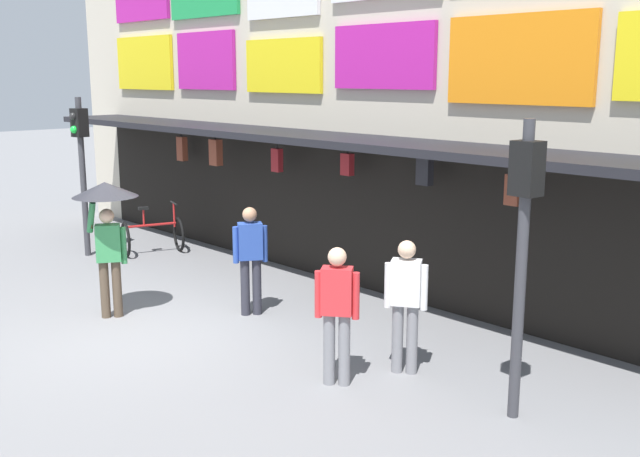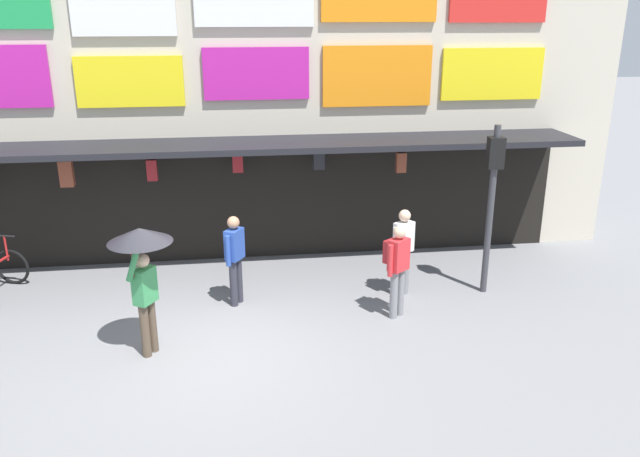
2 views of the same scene
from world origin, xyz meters
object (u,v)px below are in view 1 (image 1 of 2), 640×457
traffic_light_far (524,223)px  pedestrian_in_blue (337,305)px  bicycle_parked (153,235)px  pedestrian_in_red (406,299)px  traffic_light_near (81,151)px  pedestrian_with_umbrella (106,211)px  pedestrian_in_green (250,255)px

traffic_light_far → pedestrian_in_blue: size_ratio=1.90×
bicycle_parked → pedestrian_in_red: bearing=-7.3°
traffic_light_near → bicycle_parked: traffic_light_near is taller
pedestrian_in_blue → pedestrian_with_umbrella: 4.24m
traffic_light_near → pedestrian_in_blue: 8.19m
bicycle_parked → pedestrian_in_blue: size_ratio=0.78×
traffic_light_far → pedestrian_with_umbrella: 6.27m
bicycle_parked → pedestrian_in_blue: 7.50m
traffic_light_near → bicycle_parked: (0.81, 1.05, -1.75)m
traffic_light_far → pedestrian_in_blue: bearing=-157.7°
traffic_light_near → pedestrian_in_green: bearing=1.1°
traffic_light_far → pedestrian_in_green: (-4.69, 0.08, -1.19)m
bicycle_parked → pedestrian_with_umbrella: size_ratio=0.63×
traffic_light_far → bicycle_parked: (-9.18, 1.03, -1.75)m
bicycle_parked → pedestrian_in_green: 4.63m
bicycle_parked → traffic_light_far: bearing=-6.4°
bicycle_parked → pedestrian_with_umbrella: (3.13, -2.58, 1.25)m
traffic_light_near → bicycle_parked: size_ratio=2.43×
traffic_light_near → pedestrian_in_red: bearing=0.5°
traffic_light_near → bicycle_parked: bearing=52.3°
traffic_light_far → pedestrian_in_green: traffic_light_far is taller
traffic_light_far → pedestrian_in_red: traffic_light_far is taller
pedestrian_in_green → pedestrian_with_umbrella: pedestrian_with_umbrella is taller
pedestrian_in_green → pedestrian_in_red: same height
traffic_light_far → pedestrian_in_green: bearing=179.0°
pedestrian_in_blue → pedestrian_with_umbrella: pedestrian_with_umbrella is taller
traffic_light_near → bicycle_parked: 2.20m
traffic_light_near → pedestrian_in_green: size_ratio=1.90×
traffic_light_near → pedestrian_with_umbrella: bearing=-21.2°
pedestrian_in_blue → pedestrian_with_umbrella: bearing=-169.6°
traffic_light_far → bicycle_parked: size_ratio=2.43×
traffic_light_far → pedestrian_in_red: size_ratio=1.90×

